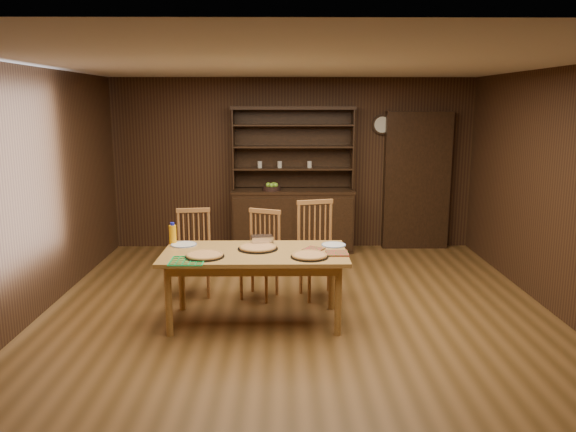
{
  "coord_description": "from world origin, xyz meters",
  "views": [
    {
      "loc": [
        -0.16,
        -5.61,
        2.23
      ],
      "look_at": [
        -0.1,
        0.4,
        1.01
      ],
      "focal_mm": 35.0,
      "sensor_mm": 36.0,
      "label": 1
    }
  ],
  "objects_px": {
    "chair_left": "(194,249)",
    "chair_center": "(262,251)",
    "chair_right": "(317,246)",
    "dining_table": "(255,259)",
    "juice_bottle": "(173,234)",
    "china_hutch": "(293,212)"
  },
  "relations": [
    {
      "from": "chair_center",
      "to": "chair_right",
      "type": "xyz_separation_m",
      "value": [
        0.65,
        0.03,
        0.06
      ]
    },
    {
      "from": "dining_table",
      "to": "chair_right",
      "type": "distance_m",
      "value": 1.08
    },
    {
      "from": "dining_table",
      "to": "chair_right",
      "type": "xyz_separation_m",
      "value": [
        0.69,
        0.83,
        -0.07
      ]
    },
    {
      "from": "dining_table",
      "to": "chair_right",
      "type": "relative_size",
      "value": 1.66
    },
    {
      "from": "china_hutch",
      "to": "chair_left",
      "type": "distance_m",
      "value": 2.31
    },
    {
      "from": "chair_left",
      "to": "juice_bottle",
      "type": "xyz_separation_m",
      "value": [
        -0.13,
        -0.59,
        0.32
      ]
    },
    {
      "from": "china_hutch",
      "to": "chair_center",
      "type": "height_order",
      "value": "china_hutch"
    },
    {
      "from": "china_hutch",
      "to": "chair_left",
      "type": "xyz_separation_m",
      "value": [
        -1.2,
        -1.97,
        -0.06
      ]
    },
    {
      "from": "china_hutch",
      "to": "chair_right",
      "type": "height_order",
      "value": "china_hutch"
    },
    {
      "from": "china_hutch",
      "to": "chair_right",
      "type": "distance_m",
      "value": 2.06
    },
    {
      "from": "dining_table",
      "to": "chair_center",
      "type": "bearing_deg",
      "value": 87.19
    },
    {
      "from": "chair_center",
      "to": "juice_bottle",
      "type": "distance_m",
      "value": 1.09
    },
    {
      "from": "chair_left",
      "to": "chair_center",
      "type": "relative_size",
      "value": 0.99
    },
    {
      "from": "chair_left",
      "to": "chair_right",
      "type": "relative_size",
      "value": 0.9
    },
    {
      "from": "dining_table",
      "to": "chair_center",
      "type": "xyz_separation_m",
      "value": [
        0.04,
        0.8,
        -0.13
      ]
    },
    {
      "from": "dining_table",
      "to": "chair_right",
      "type": "bearing_deg",
      "value": 50.52
    },
    {
      "from": "china_hutch",
      "to": "chair_center",
      "type": "xyz_separation_m",
      "value": [
        -0.4,
        -2.08,
        -0.06
      ]
    },
    {
      "from": "chair_center",
      "to": "china_hutch",
      "type": "bearing_deg",
      "value": 102.03
    },
    {
      "from": "chair_right",
      "to": "juice_bottle",
      "type": "bearing_deg",
      "value": -177.09
    },
    {
      "from": "chair_right",
      "to": "juice_bottle",
      "type": "relative_size",
      "value": 4.8
    },
    {
      "from": "china_hutch",
      "to": "chair_left",
      "type": "height_order",
      "value": "china_hutch"
    },
    {
      "from": "chair_left",
      "to": "chair_right",
      "type": "distance_m",
      "value": 1.45
    }
  ]
}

